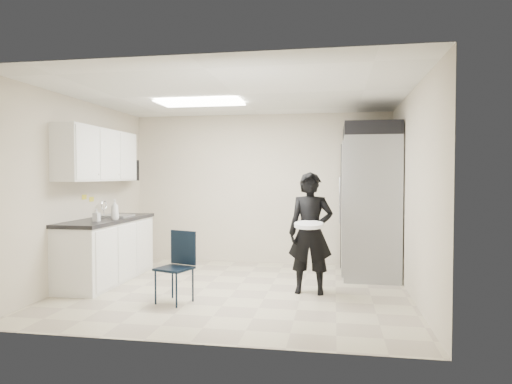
% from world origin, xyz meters
% --- Properties ---
extents(floor, '(4.50, 4.50, 0.00)m').
position_xyz_m(floor, '(0.00, 0.00, 0.00)').
color(floor, '#BEB395').
rests_on(floor, ground).
extents(ceiling, '(4.50, 4.50, 0.00)m').
position_xyz_m(ceiling, '(0.00, 0.00, 2.60)').
color(ceiling, silver).
rests_on(ceiling, back_wall).
extents(back_wall, '(4.50, 0.00, 4.50)m').
position_xyz_m(back_wall, '(0.00, 2.00, 1.30)').
color(back_wall, beige).
rests_on(back_wall, floor).
extents(left_wall, '(0.00, 4.00, 4.00)m').
position_xyz_m(left_wall, '(-2.25, 0.00, 1.30)').
color(left_wall, beige).
rests_on(left_wall, floor).
extents(right_wall, '(0.00, 4.00, 4.00)m').
position_xyz_m(right_wall, '(2.25, 0.00, 1.30)').
color(right_wall, beige).
rests_on(right_wall, floor).
extents(ceiling_panel, '(1.20, 0.60, 0.02)m').
position_xyz_m(ceiling_panel, '(-0.60, 0.40, 2.57)').
color(ceiling_panel, white).
rests_on(ceiling_panel, ceiling).
extents(lower_counter, '(0.60, 1.90, 0.86)m').
position_xyz_m(lower_counter, '(-1.95, 0.20, 0.43)').
color(lower_counter, silver).
rests_on(lower_counter, floor).
extents(countertop, '(0.64, 1.95, 0.05)m').
position_xyz_m(countertop, '(-1.95, 0.20, 0.89)').
color(countertop, black).
rests_on(countertop, lower_counter).
extents(sink, '(0.42, 0.40, 0.14)m').
position_xyz_m(sink, '(-1.93, 0.45, 0.87)').
color(sink, gray).
rests_on(sink, countertop).
extents(faucet, '(0.02, 0.02, 0.24)m').
position_xyz_m(faucet, '(-2.13, 0.45, 1.02)').
color(faucet, silver).
rests_on(faucet, countertop).
extents(upper_cabinets, '(0.35, 1.80, 0.75)m').
position_xyz_m(upper_cabinets, '(-2.08, 0.20, 1.83)').
color(upper_cabinets, silver).
rests_on(upper_cabinets, left_wall).
extents(towel_dispenser, '(0.22, 0.30, 0.35)m').
position_xyz_m(towel_dispenser, '(-2.14, 1.35, 1.62)').
color(towel_dispenser, black).
rests_on(towel_dispenser, left_wall).
extents(notice_sticker_left, '(0.00, 0.12, 0.07)m').
position_xyz_m(notice_sticker_left, '(-2.24, 0.10, 1.22)').
color(notice_sticker_left, yellow).
rests_on(notice_sticker_left, left_wall).
extents(notice_sticker_right, '(0.00, 0.12, 0.07)m').
position_xyz_m(notice_sticker_right, '(-2.24, 0.30, 1.18)').
color(notice_sticker_right, yellow).
rests_on(notice_sticker_right, left_wall).
extents(commercial_fridge, '(0.80, 1.35, 2.10)m').
position_xyz_m(commercial_fridge, '(1.83, 1.27, 1.05)').
color(commercial_fridge, gray).
rests_on(commercial_fridge, floor).
extents(fridge_compressor, '(0.80, 1.35, 0.20)m').
position_xyz_m(fridge_compressor, '(1.83, 1.27, 2.20)').
color(fridge_compressor, black).
rests_on(fridge_compressor, commercial_fridge).
extents(folding_chair, '(0.47, 0.47, 0.83)m').
position_xyz_m(folding_chair, '(-0.59, -0.74, 0.41)').
color(folding_chair, black).
rests_on(folding_chair, floor).
extents(man_tuxedo, '(0.59, 0.40, 1.57)m').
position_xyz_m(man_tuxedo, '(0.99, -0.01, 0.79)').
color(man_tuxedo, black).
rests_on(man_tuxedo, floor).
extents(bucket_lid, '(0.37, 0.37, 0.05)m').
position_xyz_m(bucket_lid, '(0.98, -0.26, 0.92)').
color(bucket_lid, silver).
rests_on(bucket_lid, man_tuxedo).
extents(soap_bottle_a, '(0.13, 0.13, 0.29)m').
position_xyz_m(soap_bottle_a, '(-1.73, 0.00, 1.05)').
color(soap_bottle_a, white).
rests_on(soap_bottle_a, countertop).
extents(soap_bottle_b, '(0.08, 0.08, 0.17)m').
position_xyz_m(soap_bottle_b, '(-1.87, -0.24, 1.00)').
color(soap_bottle_b, '#A9AAB6').
rests_on(soap_bottle_b, countertop).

